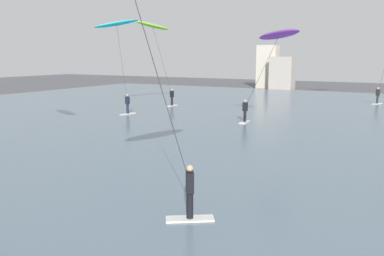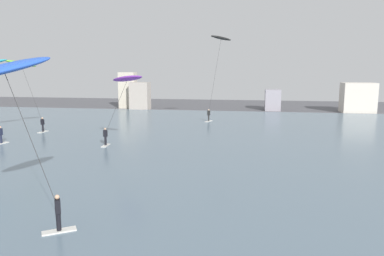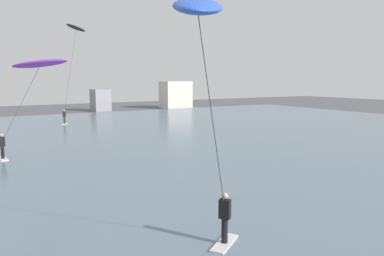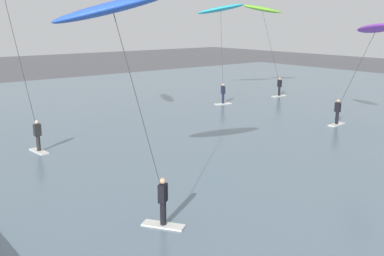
% 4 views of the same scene
% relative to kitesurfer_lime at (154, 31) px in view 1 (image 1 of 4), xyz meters
% --- Properties ---
extents(water_bay, '(84.00, 52.00, 0.10)m').
position_rel_kitesurfer_lime_xyz_m(water_bay, '(18.89, -1.10, -6.99)').
color(water_bay, slate).
rests_on(water_bay, ground).
extents(kitesurfer_lime, '(2.74, 3.82, 7.96)m').
position_rel_kitesurfer_lime_xyz_m(kitesurfer_lime, '(0.00, 0.00, 0.00)').
color(kitesurfer_lime, silver).
rests_on(kitesurfer_lime, water_bay).
extents(kitesurfer_cyan, '(4.19, 4.13, 8.01)m').
position_rel_kitesurfer_lime_xyz_m(kitesurfer_cyan, '(-1.05, -3.99, 0.03)').
color(kitesurfer_cyan, silver).
rests_on(kitesurfer_cyan, water_bay).
extents(kitesurfer_purple, '(4.50, 2.71, 6.55)m').
position_rel_kitesurfer_lime_xyz_m(kitesurfer_purple, '(13.12, -5.26, -1.30)').
color(kitesurfer_purple, silver).
rests_on(kitesurfer_purple, water_bay).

